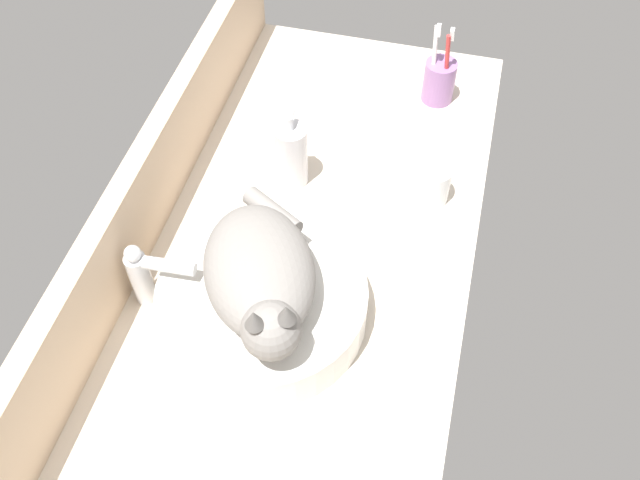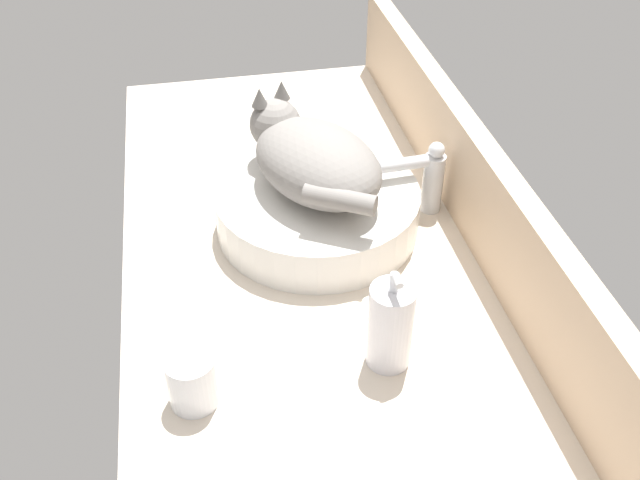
{
  "view_description": "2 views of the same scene",
  "coord_description": "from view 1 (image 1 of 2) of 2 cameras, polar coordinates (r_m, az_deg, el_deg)",
  "views": [
    {
      "loc": [
        -69.09,
        -21.75,
        101.5
      ],
      "look_at": [
        1.32,
        -4.1,
        9.39
      ],
      "focal_mm": 40.0,
      "sensor_mm": 36.0,
      "label": 1
    },
    {
      "loc": [
        85.15,
        -15.67,
        75.44
      ],
      "look_at": [
        4.78,
        0.39,
        8.83
      ],
      "focal_mm": 40.0,
      "sensor_mm": 36.0,
      "label": 2
    }
  ],
  "objects": [
    {
      "name": "cat",
      "position": [
        1.08,
        -4.75,
        -2.88
      ],
      "size": [
        30.46,
        26.16,
        14.0
      ],
      "color": "gray",
      "rests_on": "sink_basin"
    },
    {
      "name": "backsplash_panel",
      "position": [
        1.26,
        -14.54,
        2.18
      ],
      "size": [
        138.3,
        3.6,
        17.62
      ],
      "primitive_type": "cube",
      "color": "#CCAD8C",
      "rests_on": "ground_plane"
    },
    {
      "name": "soap_dispenser",
      "position": [
        1.34,
        -2.31,
        6.82
      ],
      "size": [
        6.18,
        6.18,
        16.42
      ],
      "color": "silver",
      "rests_on": "ground_plane"
    },
    {
      "name": "ground_plane",
      "position": [
        1.26,
        -1.95,
        -3.3
      ],
      "size": [
        138.3,
        59.87,
        4.0
      ],
      "primitive_type": "cube",
      "color": "beige"
    },
    {
      "name": "water_glass",
      "position": [
        1.35,
        8.96,
        4.35
      ],
      "size": [
        6.62,
        6.62,
        7.81
      ],
      "color": "white",
      "rests_on": "ground_plane"
    },
    {
      "name": "sink_basin",
      "position": [
        1.17,
        -4.58,
        -5.06
      ],
      "size": [
        34.14,
        34.14,
        7.63
      ],
      "primitive_type": "cylinder",
      "color": "silver",
      "rests_on": "ground_plane"
    },
    {
      "name": "faucet",
      "position": [
        1.19,
        -13.8,
        -2.57
      ],
      "size": [
        3.6,
        11.85,
        13.6
      ],
      "color": "silver",
      "rests_on": "ground_plane"
    },
    {
      "name": "toothbrush_cup",
      "position": [
        1.55,
        9.51,
        12.52
      ],
      "size": [
        6.67,
        6.67,
        18.72
      ],
      "color": "#996BA8",
      "rests_on": "ground_plane"
    }
  ]
}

